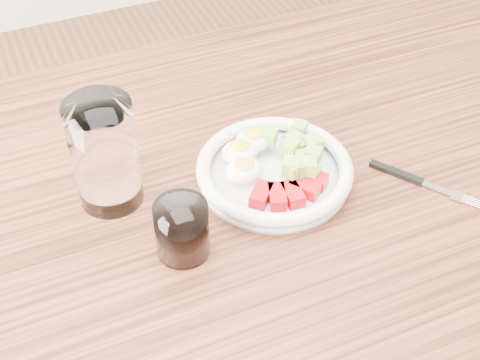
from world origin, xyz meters
TOP-DOWN VIEW (x-y plane):
  - dining_table at (0.00, 0.00)m, footprint 1.50×0.90m
  - bowl at (0.05, 0.02)m, footprint 0.23×0.23m
  - fork at (0.24, -0.06)m, footprint 0.11×0.15m
  - water_glass at (-0.18, 0.08)m, footprint 0.09×0.09m
  - coffee_glass at (-0.12, -0.06)m, footprint 0.07×0.07m

SIDE VIEW (x-z plane):
  - dining_table at x=0.00m, z-range 0.28..1.05m
  - fork at x=0.24m, z-range 0.77..0.78m
  - bowl at x=0.05m, z-range 0.76..0.82m
  - coffee_glass at x=-0.12m, z-range 0.77..0.85m
  - water_glass at x=-0.18m, z-range 0.77..0.93m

